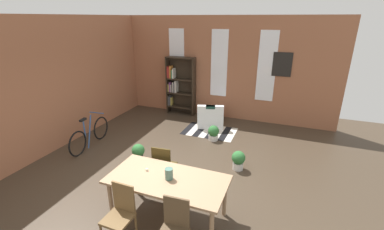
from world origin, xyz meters
TOP-DOWN VIEW (x-y plane):
  - ground_plane at (0.00, 0.00)m, footprint 11.06×11.06m
  - back_wall_brick at (0.00, 4.31)m, footprint 7.50×0.12m
  - left_wall_brick at (-3.31, 0.00)m, footprint 0.12×9.50m
  - window_pane_0 at (-1.52, 4.24)m, footprint 0.55×0.02m
  - window_pane_1 at (0.00, 4.24)m, footprint 0.55×0.02m
  - window_pane_2 at (1.52, 4.24)m, footprint 0.55×0.02m
  - dining_table at (0.57, -0.82)m, footprint 1.98×0.96m
  - vase_on_table at (0.60, -0.82)m, footprint 0.13×0.13m
  - tealight_candle_0 at (0.13, -0.73)m, footprint 0.04×0.04m
  - dining_chair_near_right at (1.01, -1.52)m, footprint 0.42×0.42m
  - dining_chair_far_left at (0.13, -0.11)m, footprint 0.44×0.44m
  - dining_chair_near_left at (0.12, -1.52)m, footprint 0.41×0.41m
  - bookshelf_tall at (-1.39, 4.07)m, footprint 1.02×0.31m
  - armchair_white at (0.01, 3.36)m, footprint 1.01×1.01m
  - bicycle_second at (-2.55, 0.82)m, footprint 0.44×1.66m
  - potted_plant_by_shelf at (0.42, 2.37)m, footprint 0.31×0.31m
  - potted_plant_corner at (-0.90, 0.57)m, footprint 0.30×0.30m
  - potted_plant_window at (1.38, 1.11)m, footprint 0.31×0.31m
  - striped_rug at (0.14, 2.89)m, footprint 1.55×1.04m
  - framed_picture at (1.96, 4.24)m, footprint 0.56×0.03m

SIDE VIEW (x-z plane):
  - ground_plane at x=0.00m, z-range 0.00..0.00m
  - striped_rug at x=0.14m, z-range 0.00..0.01m
  - potted_plant_by_shelf at x=0.42m, z-range 0.01..0.44m
  - potted_plant_window at x=1.38m, z-range 0.02..0.47m
  - potted_plant_corner at x=-0.90m, z-range 0.03..0.49m
  - armchair_white at x=0.01m, z-range -0.10..0.65m
  - bicycle_second at x=-2.55m, z-range -0.11..0.77m
  - dining_chair_near_right at x=1.01m, z-range 0.04..0.99m
  - dining_chair_far_left at x=0.13m, z-range 0.04..0.99m
  - dining_chair_near_left at x=0.12m, z-range 0.04..0.99m
  - dining_table at x=0.57m, z-range 0.31..1.08m
  - tealight_candle_0 at x=0.13m, z-range 0.77..0.81m
  - vase_on_table at x=0.60m, z-range 0.77..0.97m
  - bookshelf_tall at x=-1.39m, z-range 0.04..2.05m
  - back_wall_brick at x=0.00m, z-range 0.00..3.33m
  - left_wall_brick at x=-3.31m, z-range 0.00..3.33m
  - window_pane_0 at x=-1.52m, z-range 0.75..2.91m
  - window_pane_1 at x=0.00m, z-range 0.75..2.91m
  - window_pane_2 at x=1.52m, z-range 0.75..2.91m
  - framed_picture at x=1.96m, z-range 1.57..2.29m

